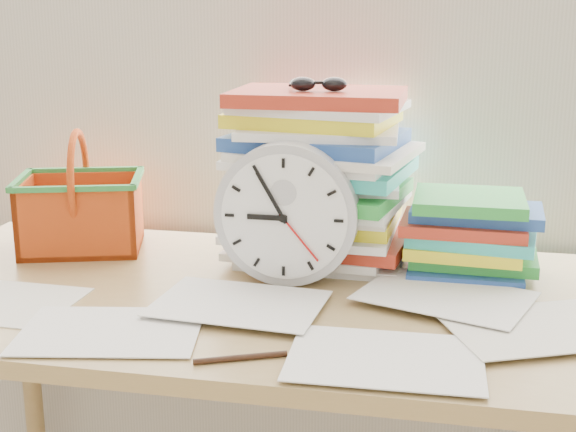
% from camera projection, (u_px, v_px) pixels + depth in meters
% --- Properties ---
extents(desk, '(1.40, 0.70, 0.75)m').
position_uv_depth(desk, '(264.00, 332.00, 1.45)').
color(desk, '#9E7E4A').
rests_on(desk, ground).
extents(paper_stack, '(0.37, 0.31, 0.34)m').
position_uv_depth(paper_stack, '(322.00, 177.00, 1.58)').
color(paper_stack, white).
rests_on(paper_stack, desk).
extents(clock, '(0.26, 0.05, 0.26)m').
position_uv_depth(clock, '(287.00, 214.00, 1.45)').
color(clock, '#B4B5BB').
rests_on(clock, desk).
extents(sunglasses, '(0.13, 0.12, 0.03)m').
position_uv_depth(sunglasses, '(319.00, 84.00, 1.50)').
color(sunglasses, black).
rests_on(sunglasses, paper_stack).
extents(book_stack, '(0.28, 0.23, 0.16)m').
position_uv_depth(book_stack, '(472.00, 237.00, 1.50)').
color(book_stack, white).
rests_on(book_stack, desk).
extents(basket, '(0.29, 0.26, 0.25)m').
position_uv_depth(basket, '(80.00, 191.00, 1.66)').
color(basket, '#DC5015').
rests_on(basket, desk).
extents(pen, '(0.13, 0.06, 0.01)m').
position_uv_depth(pen, '(240.00, 358.00, 1.16)').
color(pen, black).
rests_on(pen, desk).
extents(scattered_papers, '(1.26, 0.42, 0.02)m').
position_uv_depth(scattered_papers, '(263.00, 290.00, 1.43)').
color(scattered_papers, white).
rests_on(scattered_papers, desk).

